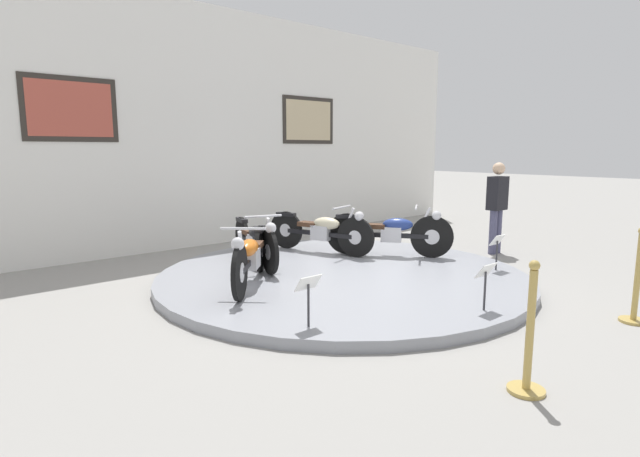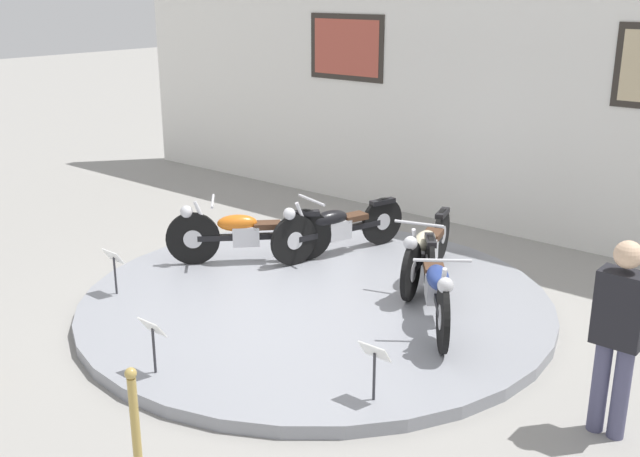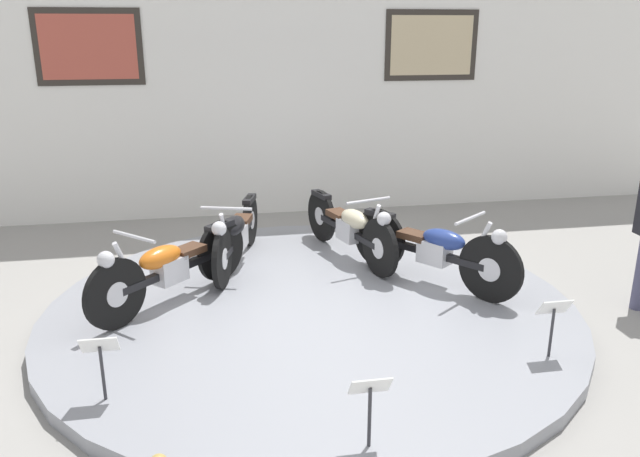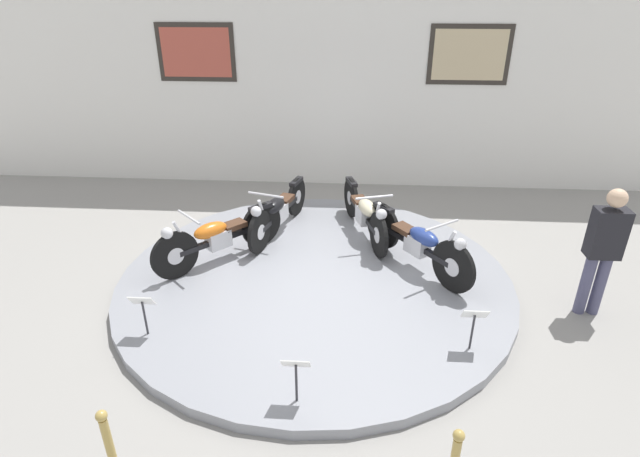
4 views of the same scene
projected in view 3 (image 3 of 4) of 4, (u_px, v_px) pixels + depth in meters
ground_plane at (312, 315)px, 6.07m from camera, size 60.00×60.00×0.00m
display_platform at (312, 310)px, 6.05m from camera, size 5.08×5.08×0.12m
back_wall at (268, 62)px, 8.88m from camera, size 14.00×0.22×4.42m
motorcycle_orange at (169, 265)px, 5.94m from camera, size 1.44×1.47×0.80m
motorcycle_black at (236, 233)px, 6.91m from camera, size 0.68×1.91×0.79m
motorcycle_cream at (350, 226)px, 7.13m from camera, size 0.70×1.92×0.80m
motorcycle_blue at (435, 248)px, 6.39m from camera, size 1.25×1.65×0.81m
info_placard_front_left at (100, 354)px, 4.37m from camera, size 0.26×0.11×0.51m
info_placard_front_centre at (370, 396)px, 3.87m from camera, size 0.26×0.11×0.51m
info_placard_front_right at (554, 315)px, 4.96m from camera, size 0.26×0.11×0.51m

